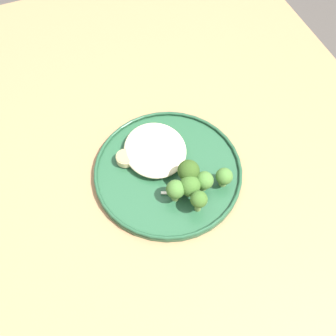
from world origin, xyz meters
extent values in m
plane|color=#47423D|center=(0.00, 0.00, 0.00)|extent=(6.00, 6.00, 0.00)
cube|color=#9E754C|center=(0.00, 0.00, 0.72)|extent=(1.40, 1.00, 0.04)
cube|color=olive|center=(-0.64, 0.44, 0.35)|extent=(0.06, 0.06, 0.70)
cylinder|color=#235133|center=(-0.05, 0.01, 0.74)|extent=(0.29, 0.29, 0.01)
torus|color=#204B2E|center=(-0.05, 0.01, 0.75)|extent=(0.29, 0.29, 0.01)
ellipsoid|color=beige|center=(-0.10, 0.00, 0.76)|extent=(0.13, 0.12, 0.03)
cylinder|color=#DBB77A|center=(-0.09, -0.04, 0.76)|extent=(0.02, 0.02, 0.01)
cylinder|color=#8E774F|center=(-0.09, -0.04, 0.77)|extent=(0.02, 0.02, 0.00)
cylinder|color=#E5C689|center=(-0.10, -0.06, 0.76)|extent=(0.04, 0.04, 0.02)
cylinder|color=#958159|center=(-0.10, -0.06, 0.77)|extent=(0.03, 0.03, 0.00)
cylinder|color=#E5C689|center=(-0.10, 0.00, 0.76)|extent=(0.03, 0.03, 0.02)
cylinder|color=#958159|center=(-0.10, 0.00, 0.77)|extent=(0.03, 0.03, 0.00)
cylinder|color=#E5C689|center=(-0.08, 0.01, 0.76)|extent=(0.03, 0.03, 0.01)
cylinder|color=#958159|center=(-0.08, 0.01, 0.77)|extent=(0.03, 0.03, 0.00)
cylinder|color=#89A356|center=(0.01, 0.10, 0.76)|extent=(0.02, 0.02, 0.02)
sphere|color=#42702D|center=(0.01, 0.10, 0.78)|extent=(0.03, 0.03, 0.03)
cylinder|color=#89A356|center=(-0.01, 0.04, 0.76)|extent=(0.02, 0.02, 0.03)
sphere|color=#2D4C19|center=(-0.01, 0.04, 0.79)|extent=(0.04, 0.04, 0.04)
cylinder|color=#7A994C|center=(0.01, 0.00, 0.76)|extent=(0.02, 0.02, 0.02)
sphere|color=#42702D|center=(0.01, 0.00, 0.78)|extent=(0.04, 0.04, 0.04)
cylinder|color=#7A994C|center=(0.04, 0.03, 0.76)|extent=(0.02, 0.02, 0.03)
sphere|color=#386023|center=(0.04, 0.03, 0.79)|extent=(0.03, 0.03, 0.03)
cylinder|color=#89A356|center=(0.01, 0.03, 0.76)|extent=(0.02, 0.02, 0.02)
sphere|color=#386023|center=(0.01, 0.03, 0.78)|extent=(0.04, 0.04, 0.04)
cylinder|color=#7A994C|center=(0.01, 0.06, 0.76)|extent=(0.02, 0.02, 0.02)
sphere|color=#42702D|center=(0.01, 0.06, 0.78)|extent=(0.03, 0.03, 0.03)
cube|color=silver|center=(0.00, 0.00, 0.75)|extent=(0.02, 0.05, 0.00)
cube|color=silver|center=(-0.05, 0.04, 0.75)|extent=(0.04, 0.02, 0.00)
cube|color=silver|center=(0.01, 0.05, 0.75)|extent=(0.06, 0.01, 0.00)
camera|label=1|loc=(0.33, -0.14, 1.43)|focal=43.26mm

